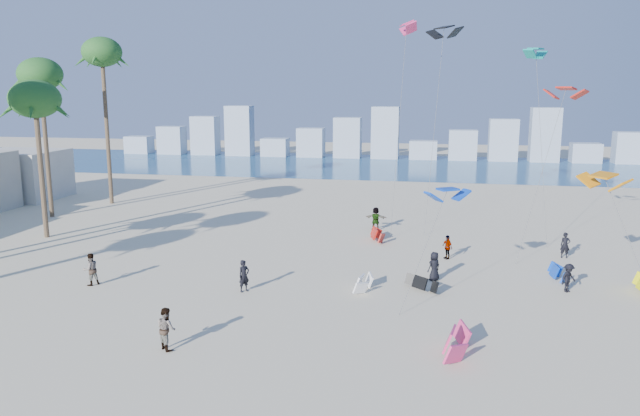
# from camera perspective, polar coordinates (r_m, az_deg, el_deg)

# --- Properties ---
(ground) EXTENTS (220.00, 220.00, 0.00)m
(ground) POSITION_cam_1_polar(r_m,az_deg,el_deg) (23.88, -15.08, -17.92)
(ground) COLOR beige
(ground) RESTS_ON ground
(ocean) EXTENTS (220.00, 220.00, 0.00)m
(ocean) POSITION_cam_1_polar(r_m,az_deg,el_deg) (91.87, 4.65, 3.95)
(ocean) COLOR navy
(ocean) RESTS_ON ground
(kitesurfer_near) EXTENTS (0.77, 0.80, 1.84)m
(kitesurfer_near) POSITION_cam_1_polar(r_m,az_deg,el_deg) (35.32, -7.07, -6.28)
(kitesurfer_near) COLOR black
(kitesurfer_near) RESTS_ON ground
(kitesurfer_mid) EXTENTS (1.19, 1.16, 1.93)m
(kitesurfer_mid) POSITION_cam_1_polar(r_m,az_deg,el_deg) (28.50, -14.09, -10.80)
(kitesurfer_mid) COLOR gray
(kitesurfer_mid) RESTS_ON ground
(kitesurfers_far) EXTENTS (29.48, 18.36, 1.93)m
(kitesurfers_far) POSITION_cam_1_polar(r_m,az_deg,el_deg) (41.32, 5.68, -3.70)
(kitesurfers_far) COLOR black
(kitesurfers_far) RESTS_ON ground
(grounded_kites) EXTENTS (17.58, 22.79, 1.04)m
(grounded_kites) POSITION_cam_1_polar(r_m,az_deg,el_deg) (36.02, 13.92, -6.98)
(grounded_kites) COLOR black
(grounded_kites) RESTS_ON ground
(flying_kites) EXTENTS (22.16, 24.74, 16.92)m
(flying_kites) POSITION_cam_1_polar(r_m,az_deg,el_deg) (43.51, 19.47, 11.39)
(flying_kites) COLOR #0B3DBF
(flying_kites) RESTS_ON ground
(distant_skyline) EXTENTS (85.00, 3.00, 8.40)m
(distant_skyline) POSITION_cam_1_polar(r_m,az_deg,el_deg) (101.57, 4.61, 6.39)
(distant_skyline) COLOR #9EADBF
(distant_skyline) RESTS_ON ground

